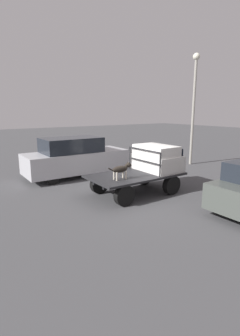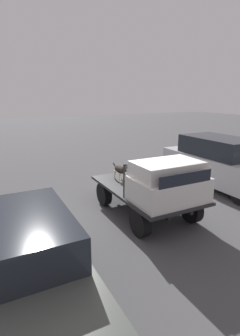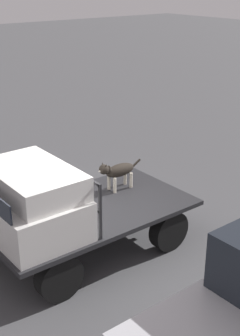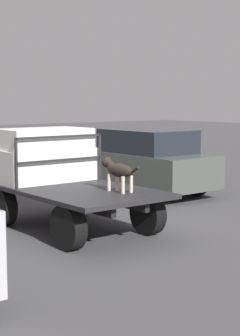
{
  "view_description": "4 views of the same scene",
  "coord_description": "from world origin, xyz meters",
  "px_view_note": "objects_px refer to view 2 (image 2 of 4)",
  "views": [
    {
      "loc": [
        -6.13,
        -7.86,
        3.27
      ],
      "look_at": [
        -0.97,
        -0.35,
        1.23
      ],
      "focal_mm": 28.0,
      "sensor_mm": 36.0,
      "label": 1
    },
    {
      "loc": [
        6.31,
        -4.08,
        3.49
      ],
      "look_at": [
        -0.97,
        -0.35,
        1.23
      ],
      "focal_mm": 28.0,
      "sensor_mm": 36.0,
      "label": 2
    },
    {
      "loc": [
        4.06,
        6.04,
        4.6
      ],
      "look_at": [
        -0.97,
        -0.35,
        1.23
      ],
      "focal_mm": 50.0,
      "sensor_mm": 36.0,
      "label": 3
    },
    {
      "loc": [
        -8.57,
        5.73,
        2.43
      ],
      "look_at": [
        -0.97,
        -0.35,
        1.23
      ],
      "focal_mm": 60.0,
      "sensor_mm": 36.0,
      "label": 4
    }
  ],
  "objects_px": {
    "parked_sedan": "(25,267)",
    "parked_pickup_far": "(221,163)",
    "flatbed_truck": "(145,194)",
    "dog": "(121,170)"
  },
  "relations": [
    {
      "from": "flatbed_truck",
      "to": "parked_sedan",
      "type": "height_order",
      "value": "parked_sedan"
    },
    {
      "from": "flatbed_truck",
      "to": "parked_sedan",
      "type": "bearing_deg",
      "value": -58.02
    },
    {
      "from": "dog",
      "to": "parked_pickup_far",
      "type": "xyz_separation_m",
      "value": [
        0.19,
        4.31,
        -0.24
      ]
    },
    {
      "from": "parked_sedan",
      "to": "parked_pickup_far",
      "type": "height_order",
      "value": "parked_pickup_far"
    },
    {
      "from": "dog",
      "to": "parked_sedan",
      "type": "xyz_separation_m",
      "value": [
        3.27,
        -3.45,
        -0.36
      ]
    },
    {
      "from": "flatbed_truck",
      "to": "parked_pickup_far",
      "type": "bearing_deg",
      "value": 100.21
    },
    {
      "from": "dog",
      "to": "parked_sedan",
      "type": "height_order",
      "value": "parked_sedan"
    },
    {
      "from": "dog",
      "to": "parked_pickup_far",
      "type": "height_order",
      "value": "parked_pickup_far"
    },
    {
      "from": "parked_sedan",
      "to": "parked_pickup_far",
      "type": "bearing_deg",
      "value": 103.11
    },
    {
      "from": "flatbed_truck",
      "to": "dog",
      "type": "height_order",
      "value": "dog"
    }
  ]
}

